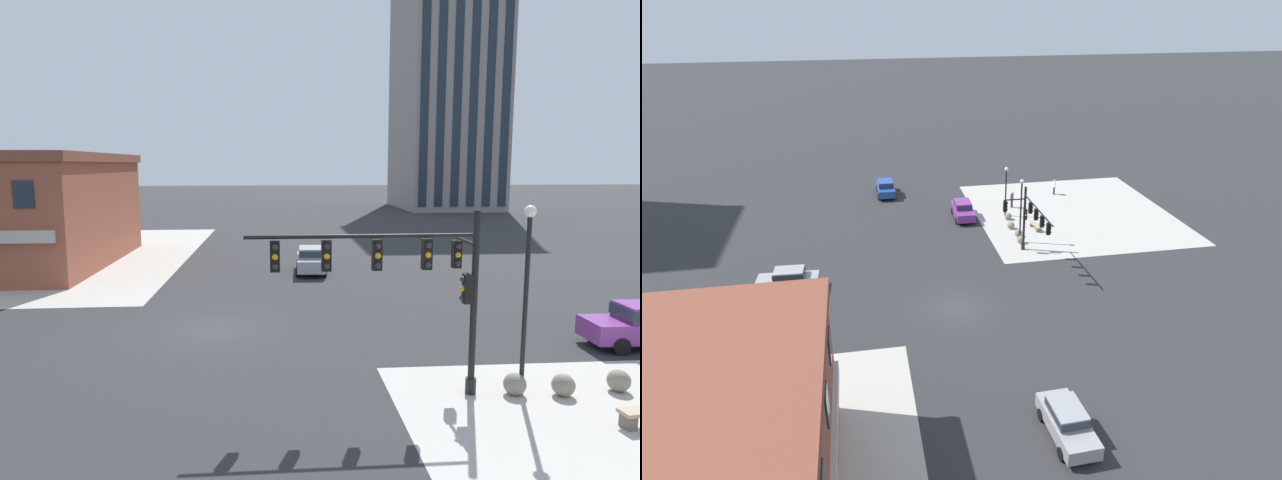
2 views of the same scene
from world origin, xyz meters
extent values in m
plane|color=#2D2D30|center=(0.00, 0.00, 0.00)|extent=(320.00, 320.00, 0.00)
cylinder|color=black|center=(8.47, -7.27, 0.25)|extent=(0.32, 0.32, 0.50)
cylinder|color=black|center=(8.47, -7.27, 2.81)|extent=(0.20, 0.20, 5.62)
cylinder|color=black|center=(5.08, -7.27, 4.89)|extent=(6.78, 0.12, 0.12)
cylinder|color=black|center=(8.47, -6.37, 4.59)|extent=(0.11, 1.80, 0.11)
cube|color=black|center=(7.00, -7.27, 4.34)|extent=(0.28, 0.28, 0.90)
sphere|color=#282828|center=(7.00, -7.43, 4.62)|extent=(0.18, 0.18, 0.18)
sphere|color=orange|center=(7.00, -7.43, 4.34)|extent=(0.18, 0.18, 0.18)
sphere|color=#282828|center=(7.00, -7.43, 4.06)|extent=(0.18, 0.18, 0.18)
cube|color=black|center=(5.52, -7.27, 4.34)|extent=(0.28, 0.28, 0.90)
sphere|color=#282828|center=(5.52, -7.43, 4.62)|extent=(0.18, 0.18, 0.18)
sphere|color=orange|center=(5.52, -7.43, 4.34)|extent=(0.18, 0.18, 0.18)
sphere|color=#282828|center=(5.52, -7.43, 4.06)|extent=(0.18, 0.18, 0.18)
cube|color=black|center=(4.05, -7.27, 4.34)|extent=(0.28, 0.28, 0.90)
sphere|color=#282828|center=(4.05, -7.43, 4.62)|extent=(0.18, 0.18, 0.18)
sphere|color=orange|center=(4.05, -7.43, 4.34)|extent=(0.18, 0.18, 0.18)
sphere|color=#282828|center=(4.05, -7.43, 4.06)|extent=(0.18, 0.18, 0.18)
cube|color=black|center=(2.57, -7.27, 4.34)|extent=(0.28, 0.28, 0.90)
sphere|color=#282828|center=(2.57, -7.43, 4.62)|extent=(0.18, 0.18, 0.18)
sphere|color=orange|center=(2.57, -7.43, 4.34)|extent=(0.18, 0.18, 0.18)
sphere|color=#282828|center=(2.57, -7.43, 4.06)|extent=(0.18, 0.18, 0.18)
cube|color=black|center=(8.27, -7.27, 3.29)|extent=(0.28, 0.28, 0.90)
sphere|color=#282828|center=(8.11, -7.27, 3.57)|extent=(0.18, 0.18, 0.18)
sphere|color=orange|center=(8.11, -7.27, 3.29)|extent=(0.18, 0.18, 0.18)
sphere|color=#282828|center=(8.11, -7.27, 3.01)|extent=(0.18, 0.18, 0.18)
cube|color=black|center=(8.47, -5.57, 4.04)|extent=(0.28, 0.28, 0.90)
sphere|color=#282828|center=(8.47, -5.73, 4.32)|extent=(0.18, 0.18, 0.18)
sphere|color=orange|center=(8.47, -5.73, 4.04)|extent=(0.18, 0.18, 0.18)
sphere|color=#282828|center=(8.47, -5.73, 3.76)|extent=(0.18, 0.18, 0.18)
sphere|color=gray|center=(9.77, -7.46, 0.34)|extent=(0.68, 0.68, 0.68)
sphere|color=gray|center=(11.20, -7.65, 0.34)|extent=(0.68, 0.68, 0.68)
sphere|color=gray|center=(13.08, -7.46, 0.34)|extent=(0.68, 0.68, 0.68)
cube|color=#665B51|center=(11.86, -9.74, 0.20)|extent=(0.28, 0.43, 0.39)
cylinder|color=black|center=(10.00, -7.40, 2.70)|extent=(0.14, 0.14, 5.40)
sphere|color=white|center=(10.00, -7.40, 5.58)|extent=(0.36, 0.36, 0.36)
cube|color=#99999E|center=(4.80, 11.75, 0.70)|extent=(1.96, 4.48, 0.76)
cube|color=#99999E|center=(4.79, 11.60, 1.38)|extent=(1.59, 2.18, 0.60)
cube|color=#232D38|center=(4.79, 11.60, 1.38)|extent=(1.63, 2.27, 0.40)
cylinder|color=black|center=(4.03, 13.15, 0.32)|extent=(0.25, 0.65, 0.64)
cylinder|color=black|center=(5.70, 13.08, 0.32)|extent=(0.25, 0.65, 0.64)
cylinder|color=black|center=(3.90, 10.43, 0.32)|extent=(0.25, 0.65, 0.64)
cylinder|color=black|center=(5.57, 10.35, 0.32)|extent=(0.25, 0.65, 0.64)
cylinder|color=black|center=(15.19, -4.40, 0.32)|extent=(0.64, 0.23, 0.64)
cylinder|color=black|center=(15.23, -2.73, 0.32)|extent=(0.64, 0.23, 0.64)
cube|color=#1E2833|center=(-11.05, 7.96, 5.33)|extent=(1.10, 0.08, 1.50)
cube|color=gray|center=(29.39, 63.38, 22.51)|extent=(14.14, 19.00, 45.01)
cube|color=#1E2833|center=(23.50, 53.83, 22.51)|extent=(1.20, 0.10, 43.21)
cube|color=#1E2833|center=(25.85, 53.83, 22.51)|extent=(1.20, 0.10, 43.21)
cube|color=#1E2833|center=(28.21, 53.83, 22.51)|extent=(1.20, 0.10, 43.21)
cube|color=#1E2833|center=(30.57, 53.83, 22.51)|extent=(1.20, 0.10, 43.21)
cube|color=#1E2833|center=(32.93, 53.83, 22.51)|extent=(1.20, 0.10, 43.21)
cube|color=#1E2833|center=(35.28, 53.83, 22.51)|extent=(1.20, 0.10, 43.21)
camera|label=1|loc=(2.64, -22.56, 6.93)|focal=30.38mm
camera|label=2|loc=(-33.41, 6.02, 20.23)|focal=31.54mm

